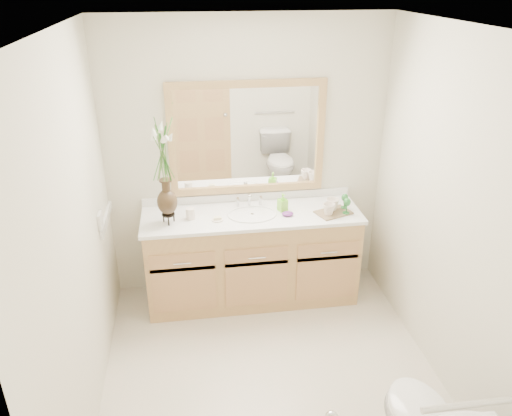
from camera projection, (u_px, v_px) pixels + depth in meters
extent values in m
plane|color=beige|center=(271.00, 376.00, 3.64)|extent=(2.60, 2.60, 0.00)
cube|color=white|center=(277.00, 29.00, 2.61)|extent=(2.40, 2.60, 0.02)
cube|color=silver|center=(247.00, 161.00, 4.29)|extent=(2.40, 0.02, 2.40)
cube|color=silver|center=(332.00, 384.00, 1.96)|extent=(2.40, 0.02, 2.40)
cube|color=silver|center=(76.00, 245.00, 2.97)|extent=(0.02, 2.60, 2.40)
cube|color=silver|center=(453.00, 218.00, 3.28)|extent=(0.02, 2.60, 2.40)
cube|color=tan|center=(252.00, 258.00, 4.37)|extent=(1.80, 0.55, 0.80)
cube|color=white|center=(252.00, 215.00, 4.20)|extent=(1.84, 0.57, 0.03)
ellipsoid|color=white|center=(252.00, 221.00, 4.20)|extent=(0.38, 0.30, 0.12)
cylinder|color=silver|center=(249.00, 200.00, 4.31)|extent=(0.02, 0.02, 0.11)
cylinder|color=silver|center=(238.00, 202.00, 4.30)|extent=(0.02, 0.02, 0.08)
cylinder|color=silver|center=(261.00, 201.00, 4.33)|extent=(0.02, 0.02, 0.08)
cube|color=white|center=(247.00, 138.00, 4.18)|extent=(1.20, 0.01, 0.85)
cube|color=tan|center=(247.00, 84.00, 3.98)|extent=(1.32, 0.04, 0.06)
cube|color=tan|center=(248.00, 189.00, 4.37)|extent=(1.32, 0.04, 0.06)
cube|color=tan|center=(171.00, 142.00, 4.09)|extent=(0.06, 0.04, 0.85)
cube|color=tan|center=(320.00, 135.00, 4.26)|extent=(0.06, 0.04, 0.85)
cube|color=white|center=(100.00, 220.00, 3.75)|extent=(0.02, 0.12, 0.12)
cylinder|color=silver|center=(481.00, 404.00, 2.19)|extent=(0.55, 0.03, 0.03)
cylinder|color=black|center=(168.00, 214.00, 4.00)|extent=(0.10, 0.10, 0.01)
ellipsoid|color=#322116|center=(167.00, 202.00, 3.96)|extent=(0.16, 0.16, 0.21)
cylinder|color=#322116|center=(166.00, 186.00, 3.90)|extent=(0.07, 0.07, 0.10)
cylinder|color=#4C7A33|center=(163.00, 157.00, 3.79)|extent=(0.06, 0.06, 0.38)
cylinder|color=#F1E1D1|center=(190.00, 214.00, 4.09)|extent=(0.07, 0.07, 0.09)
cylinder|color=#F1E1D1|center=(218.00, 220.00, 4.07)|extent=(0.10, 0.10, 0.01)
cube|color=beige|center=(218.00, 218.00, 4.07)|extent=(0.06, 0.04, 0.02)
imported|color=#7CDD34|center=(283.00, 203.00, 4.21)|extent=(0.08, 0.08, 0.14)
ellipsoid|color=#6A297B|center=(288.00, 214.00, 4.15)|extent=(0.12, 0.11, 0.03)
cube|color=olive|center=(333.00, 213.00, 4.19)|extent=(0.33, 0.28, 0.01)
imported|color=#F1E1D1|center=(329.00, 209.00, 4.12)|extent=(0.11, 0.11, 0.10)
imported|color=#F1E1D1|center=(332.00, 204.00, 4.20)|extent=(0.14, 0.14, 0.11)
cylinder|color=#25712E|center=(346.00, 213.00, 4.17)|extent=(0.06, 0.06, 0.01)
cylinder|color=#25712E|center=(346.00, 208.00, 4.15)|extent=(0.01, 0.01, 0.09)
ellipsoid|color=#25712E|center=(347.00, 202.00, 4.12)|extent=(0.06, 0.06, 0.07)
cylinder|color=#25712E|center=(344.00, 207.00, 4.26)|extent=(0.05, 0.05, 0.01)
cylinder|color=#25712E|center=(344.00, 203.00, 4.24)|extent=(0.01, 0.01, 0.08)
ellipsoid|color=#25712E|center=(345.00, 198.00, 4.22)|extent=(0.06, 0.06, 0.07)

